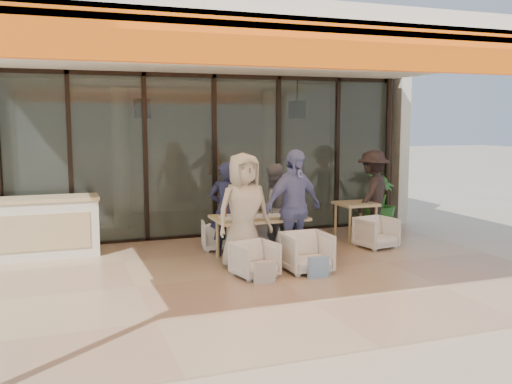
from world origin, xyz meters
TOP-DOWN VIEW (x-y plane):
  - ground at (0.00, 0.00)m, footprint 70.00×70.00m
  - terrace_floor at (0.00, 0.00)m, footprint 8.00×6.00m
  - terrace_structure at (0.00, -0.26)m, footprint 8.00×6.00m
  - glass_storefront at (0.00, 3.00)m, footprint 8.08×0.10m
  - interior_block at (0.01, 5.31)m, footprint 9.05×3.62m
  - host_counter at (-3.21, 2.30)m, footprint 1.85×0.65m
  - dining_table at (0.15, 0.90)m, footprint 1.50×0.90m
  - chair_far_left at (-0.27, 1.84)m, footprint 0.66×0.63m
  - chair_far_right at (0.57, 1.84)m, footprint 0.68×0.65m
  - chair_near_left at (-0.27, -0.06)m, footprint 0.68×0.65m
  - chair_near_right at (0.57, -0.06)m, footprint 0.67×0.63m
  - diner_navy at (-0.27, 1.34)m, footprint 0.68×0.54m
  - diner_grey at (0.57, 1.34)m, footprint 0.81×0.66m
  - diner_cream at (-0.27, 0.44)m, footprint 0.95×0.68m
  - diner_periwinkle at (0.57, 0.44)m, footprint 1.18×0.77m
  - tote_bag_cream at (-0.27, -0.46)m, footprint 0.30×0.10m
  - tote_bag_blue at (0.57, -0.46)m, footprint 0.30×0.10m
  - side_table at (2.45, 1.73)m, footprint 0.70×0.70m
  - side_chair at (2.45, 0.98)m, footprint 0.71×0.68m
  - standing_woman at (2.94, 1.93)m, footprint 1.29×1.20m
  - potted_palm at (3.54, 2.61)m, footprint 0.90×0.90m

SIDE VIEW (x-z plane):
  - ground at x=0.00m, z-range 0.00..0.00m
  - terrace_floor at x=0.00m, z-range 0.00..0.01m
  - tote_bag_cream at x=-0.27m, z-range 0.00..0.34m
  - tote_bag_blue at x=0.57m, z-range 0.00..0.34m
  - chair_far_left at x=-0.27m, z-range 0.00..0.59m
  - chair_near_left at x=-0.27m, z-range 0.00..0.60m
  - chair_far_right at x=0.57m, z-range 0.00..0.63m
  - side_chair at x=2.45m, z-range 0.00..0.64m
  - chair_near_right at x=0.57m, z-range 0.00..0.69m
  - host_counter at x=-3.21m, z-range 0.01..1.05m
  - potted_palm at x=3.54m, z-range 0.00..1.20m
  - side_table at x=2.45m, z-range 0.27..1.01m
  - dining_table at x=0.15m, z-range 0.22..1.15m
  - diner_grey at x=0.57m, z-range 0.00..1.57m
  - diner_navy at x=-0.27m, z-range 0.00..1.62m
  - standing_woman at x=2.94m, z-range 0.00..1.74m
  - diner_cream at x=-0.27m, z-range 0.00..1.83m
  - diner_periwinkle at x=0.57m, z-range 0.00..1.86m
  - glass_storefront at x=0.00m, z-range 0.00..3.20m
  - interior_block at x=0.01m, z-range 0.47..3.99m
  - terrace_structure at x=0.00m, z-range 1.55..4.95m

